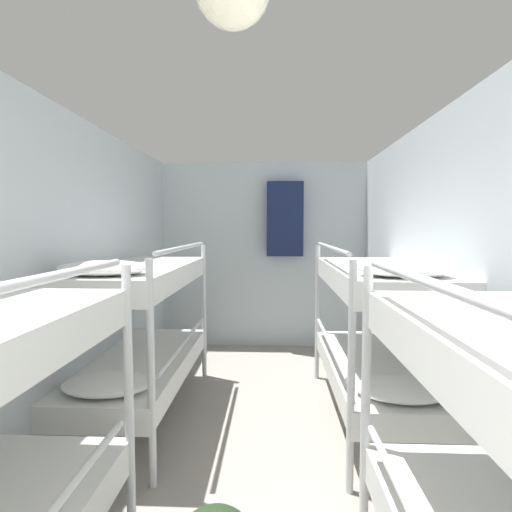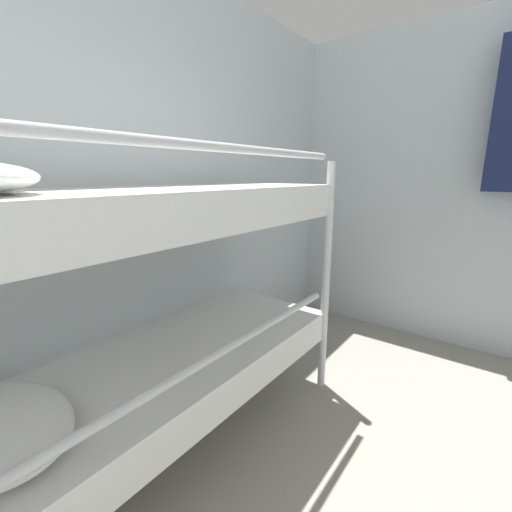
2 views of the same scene
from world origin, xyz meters
name	(u,v)px [view 2 (image 2 of 2)]	position (x,y,z in m)	size (l,w,h in m)	color
wall_back	(475,191)	(0.00, 5.48, 1.15)	(2.66, 0.06, 2.31)	silver
bunk_stack_left_far	(153,296)	(-0.91, 3.45, 0.77)	(0.73, 1.77, 1.36)	silver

